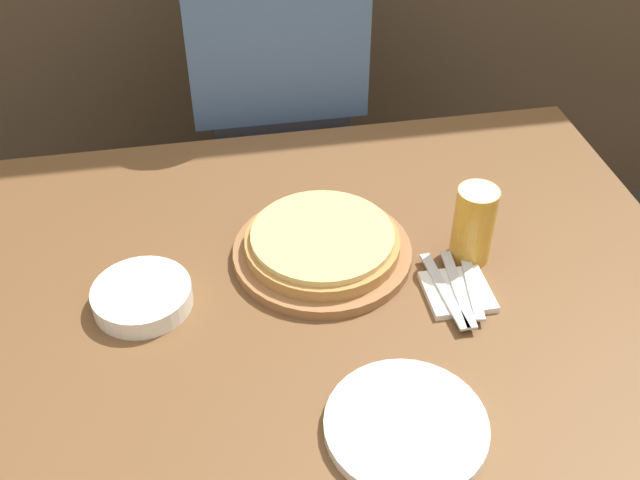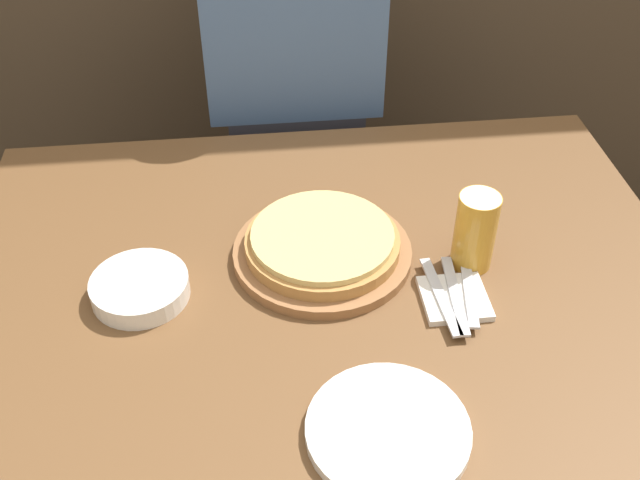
% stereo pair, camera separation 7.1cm
% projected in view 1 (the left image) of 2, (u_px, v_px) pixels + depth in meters
% --- Properties ---
extents(dining_table, '(1.29, 0.97, 0.74)m').
position_uv_depth(dining_table, '(327.00, 408.00, 1.55)').
color(dining_table, brown).
rests_on(dining_table, ground_plane).
extents(pizza_on_board, '(0.32, 0.32, 0.06)m').
position_uv_depth(pizza_on_board, '(320.00, 246.00, 1.34)').
color(pizza_on_board, '#99663D').
rests_on(pizza_on_board, dining_table).
extents(beer_glass, '(0.07, 0.07, 0.15)m').
position_uv_depth(beer_glass, '(474.00, 222.00, 1.30)').
color(beer_glass, gold).
rests_on(beer_glass, dining_table).
extents(dinner_plate, '(0.23, 0.23, 0.02)m').
position_uv_depth(dinner_plate, '(406.00, 426.00, 1.06)').
color(dinner_plate, white).
rests_on(dinner_plate, dining_table).
extents(side_bowl, '(0.17, 0.17, 0.04)m').
position_uv_depth(side_bowl, '(142.00, 296.00, 1.25)').
color(side_bowl, white).
rests_on(side_bowl, dining_table).
extents(napkin_stack, '(0.11, 0.11, 0.01)m').
position_uv_depth(napkin_stack, '(457.00, 292.00, 1.27)').
color(napkin_stack, white).
rests_on(napkin_stack, dining_table).
extents(fork, '(0.03, 0.19, 0.00)m').
position_uv_depth(fork, '(444.00, 290.00, 1.26)').
color(fork, silver).
rests_on(fork, napkin_stack).
extents(dinner_knife, '(0.03, 0.19, 0.00)m').
position_uv_depth(dinner_knife, '(458.00, 288.00, 1.27)').
color(dinner_knife, silver).
rests_on(dinner_knife, napkin_stack).
extents(spoon, '(0.04, 0.16, 0.00)m').
position_uv_depth(spoon, '(472.00, 286.00, 1.27)').
color(spoon, silver).
rests_on(spoon, napkin_stack).
extents(diner_person, '(0.40, 0.20, 1.34)m').
position_uv_depth(diner_person, '(278.00, 124.00, 1.86)').
color(diner_person, '#33333D').
rests_on(diner_person, ground_plane).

